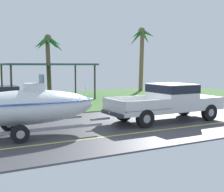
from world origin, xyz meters
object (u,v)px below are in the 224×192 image
at_px(boat_on_trailer, 27,107).
at_px(palm_tree_near_left, 142,45).
at_px(carport_awning, 47,65).
at_px(pickup_truck_towing, 171,100).
at_px(palm_tree_mid, 49,49).

bearing_deg(boat_on_trailer, palm_tree_near_left, 44.55).
relative_size(boat_on_trailer, palm_tree_near_left, 0.99).
bearing_deg(carport_awning, pickup_truck_towing, -77.82).
distance_m(carport_awning, palm_tree_mid, 2.68).
bearing_deg(carport_awning, boat_on_trailer, -109.98).
bearing_deg(carport_awning, palm_tree_mid, 70.14).
bearing_deg(boat_on_trailer, palm_tree_mid, 70.04).
height_order(palm_tree_near_left, palm_tree_mid, palm_tree_near_left).
relative_size(boat_on_trailer, palm_tree_mid, 1.22).
relative_size(boat_on_trailer, carport_awning, 0.96).
distance_m(pickup_truck_towing, palm_tree_mid, 14.63).
height_order(boat_on_trailer, carport_awning, carport_awning).
bearing_deg(palm_tree_mid, palm_tree_near_left, 3.73).
bearing_deg(pickup_truck_towing, palm_tree_mid, 97.25).
distance_m(pickup_truck_towing, carport_awning, 12.41).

